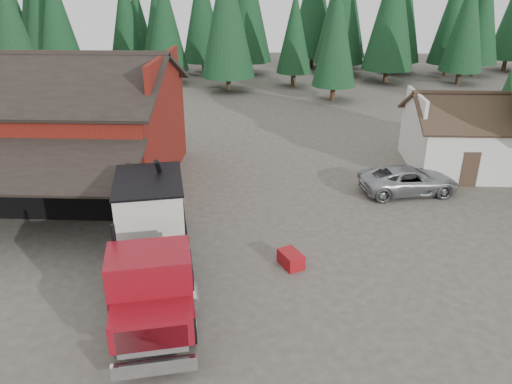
{
  "coord_description": "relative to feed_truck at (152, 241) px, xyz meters",
  "views": [
    {
      "loc": [
        0.93,
        -15.85,
        10.84
      ],
      "look_at": [
        0.04,
        4.63,
        1.8
      ],
      "focal_mm": 35.0,
      "sensor_mm": 36.0,
      "label": 1
    }
  ],
  "objects": [
    {
      "name": "near_pine_a",
      "position": [
        -18.5,
        28.36,
        4.36
      ],
      "size": [
        4.4,
        4.4,
        11.4
      ],
      "color": "#382619",
      "rests_on": "ground"
    },
    {
      "name": "equip_box",
      "position": [
        5.08,
        1.78,
        -1.73
      ],
      "size": [
        1.15,
        1.3,
        0.6
      ],
      "primitive_type": "cube",
      "rotation": [
        0.0,
        0.0,
        0.51
      ],
      "color": "maroon",
      "rests_on": "ground"
    },
    {
      "name": "conifer_backdrop",
      "position": [
        3.5,
        42.36,
        -2.03
      ],
      "size": [
        76.0,
        16.0,
        16.0
      ],
      "primitive_type": null,
      "color": "#10311B",
      "rests_on": "ground"
    },
    {
      "name": "near_pine_d",
      "position": [
        -0.5,
        34.36,
        5.37
      ],
      "size": [
        5.28,
        5.28,
        13.4
      ],
      "color": "#382619",
      "rests_on": "ground"
    },
    {
      "name": "feed_truck",
      "position": [
        0.0,
        0.0,
        0.0
      ],
      "size": [
        4.64,
        9.93,
        4.33
      ],
      "rotation": [
        0.0,
        0.0,
        0.23
      ],
      "color": "black",
      "rests_on": "ground"
    },
    {
      "name": "silver_car",
      "position": [
        11.5,
        9.36,
        -1.31
      ],
      "size": [
        5.52,
        3.27,
        1.44
      ],
      "primitive_type": "imported",
      "rotation": [
        0.0,
        0.0,
        1.75
      ],
      "color": "#999CA1",
      "rests_on": "ground"
    },
    {
      "name": "ground",
      "position": [
        3.5,
        0.36,
        -2.03
      ],
      "size": [
        120.0,
        120.0,
        0.0
      ],
      "primitive_type": "plane",
      "color": "#484238",
      "rests_on": "ground"
    },
    {
      "name": "red_barn",
      "position": [
        -7.5,
        10.27,
        0.66
      ],
      "size": [
        12.8,
        13.63,
        7.18
      ],
      "color": "maroon",
      "rests_on": "ground"
    },
    {
      "name": "farmhouse",
      "position": [
        16.5,
        13.36,
        -0.36
      ],
      "size": [
        8.6,
        6.42,
        4.65
      ],
      "color": "silver",
      "rests_on": "ground"
    },
    {
      "name": "near_pine_b",
      "position": [
        9.5,
        30.36,
        3.86
      ],
      "size": [
        3.96,
        3.96,
        10.4
      ],
      "color": "#382619",
      "rests_on": "ground"
    }
  ]
}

